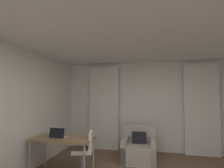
{
  "coord_description": "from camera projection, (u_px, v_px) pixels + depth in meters",
  "views": [
    {
      "loc": [
        0.09,
        -2.5,
        1.65
      ],
      "look_at": [
        -0.78,
        1.39,
        1.87
      ],
      "focal_mm": 29.36,
      "sensor_mm": 36.0,
      "label": 1
    }
  ],
  "objects": [
    {
      "name": "ceiling",
      "position": [
        145.0,
        23.0,
        2.51
      ],
      "size": [
        5.12,
        6.12,
        0.06
      ],
      "primitive_type": "cube",
      "color": "white",
      "rests_on": "wall_left"
    },
    {
      "name": "desk",
      "position": [
        63.0,
        141.0,
        3.84
      ],
      "size": [
        1.27,
        0.63,
        0.74
      ],
      "color": "olive",
      "rests_on": "ground"
    },
    {
      "name": "armchair",
      "position": [
        139.0,
        149.0,
        4.55
      ],
      "size": [
        0.81,
        0.82,
        0.84
      ],
      "color": "#B2A899",
      "rests_on": "ground"
    },
    {
      "name": "wall_window",
      "position": [
        150.0,
        106.0,
        5.39
      ],
      "size": [
        5.12,
        0.06,
        2.6
      ],
      "color": "silver",
      "rests_on": "ground"
    },
    {
      "name": "curtain_right_panel",
      "position": [
        202.0,
        109.0,
        4.96
      ],
      "size": [
        0.9,
        0.06,
        2.5
      ],
      "color": "silver",
      "rests_on": "ground"
    },
    {
      "name": "laptop",
      "position": [
        58.0,
        136.0,
        3.82
      ],
      "size": [
        0.33,
        0.25,
        0.22
      ],
      "color": "#ADADB2",
      "rests_on": "desk"
    },
    {
      "name": "desk_chair",
      "position": [
        84.0,
        155.0,
        3.75
      ],
      "size": [
        0.49,
        0.49,
        0.88
      ],
      "color": "gray",
      "rests_on": "ground"
    },
    {
      "name": "curtain_left_panel",
      "position": [
        104.0,
        107.0,
        5.56
      ],
      "size": [
        0.9,
        0.06,
        2.5
      ],
      "color": "silver",
      "rests_on": "ground"
    }
  ]
}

